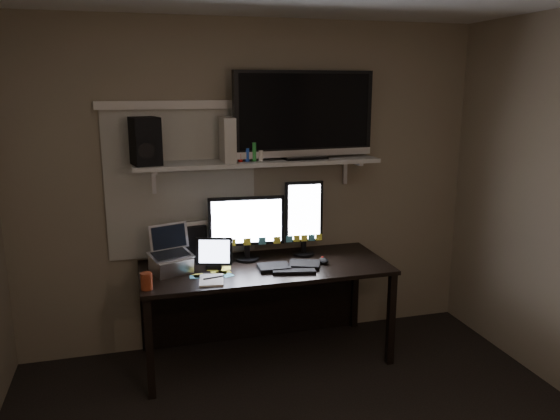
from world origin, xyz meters
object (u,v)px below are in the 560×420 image
object	(u,v)px
monitor_landscape	(247,228)
cup	(147,281)
desk	(262,283)
keyboard	(289,266)
tv	(304,115)
speaker	(145,141)
tablet	(214,253)
laptop	(170,251)
mouse	(324,261)
game_console	(227,139)
monitor_portrait	(304,218)

from	to	relation	value
monitor_landscape	cup	distance (m)	0.88
desk	keyboard	bearing A→B (deg)	-53.83
tv	speaker	xyz separation A→B (m)	(-1.15, -0.02, -0.16)
tablet	tv	bearing A→B (deg)	27.86
tablet	laptop	bearing A→B (deg)	-160.83
monitor_landscape	tablet	world-z (taller)	monitor_landscape
mouse	game_console	distance (m)	1.13
keyboard	speaker	xyz separation A→B (m)	(-0.96, 0.26, 0.90)
laptop	speaker	xyz separation A→B (m)	(-0.13, 0.14, 0.75)
speaker	desk	bearing A→B (deg)	-15.66
desk	laptop	size ratio (longest dim) A/B	5.58
tv	game_console	size ratio (longest dim) A/B	3.40
keyboard	mouse	xyz separation A→B (m)	(0.27, 0.03, 0.01)
speaker	game_console	bearing A→B (deg)	-10.16
desk	tv	xyz separation A→B (m)	(0.35, 0.07, 1.25)
keyboard	mouse	bearing A→B (deg)	17.97
mouse	speaker	bearing A→B (deg)	173.90
game_console	speaker	bearing A→B (deg)	-177.21
mouse	monitor_landscape	bearing A→B (deg)	161.10
laptop	desk	bearing A→B (deg)	-10.86
keyboard	speaker	size ratio (longest dim) A/B	1.41
monitor_portrait	mouse	size ratio (longest dim) A/B	5.46
tablet	tv	distance (m)	1.21
game_console	cup	bearing A→B (deg)	-143.73
monitor_portrait	keyboard	world-z (taller)	monitor_portrait
game_console	speaker	size ratio (longest dim) A/B	0.97
game_console	speaker	world-z (taller)	speaker
laptop	cup	bearing A→B (deg)	-141.02
monitor_landscape	monitor_portrait	xyz separation A→B (m)	(0.45, 0.01, 0.05)
monitor_portrait	speaker	size ratio (longest dim) A/B	1.80
tv	speaker	world-z (taller)	tv
laptop	keyboard	bearing A→B (deg)	-26.98
tablet	speaker	bearing A→B (deg)	179.81
mouse	tablet	bearing A→B (deg)	177.10
keyboard	laptop	size ratio (longest dim) A/B	1.43
mouse	game_console	xyz separation A→B (m)	(-0.66, 0.25, 0.89)
cup	speaker	xyz separation A→B (m)	(0.05, 0.43, 0.86)
monitor_landscape	laptop	xyz separation A→B (m)	(-0.57, -0.14, -0.09)
desk	tablet	world-z (taller)	tablet
monitor_portrait	mouse	distance (m)	0.37
cup	tv	distance (m)	1.64
monitor_portrait	laptop	xyz separation A→B (m)	(-1.02, -0.15, -0.13)
monitor_landscape	keyboard	xyz separation A→B (m)	(0.26, -0.26, -0.23)
keyboard	tv	world-z (taller)	tv
monitor_portrait	desk	bearing A→B (deg)	-168.49
speaker	mouse	bearing A→B (deg)	-22.94
desk	speaker	distance (m)	1.35
mouse	laptop	xyz separation A→B (m)	(-1.11, 0.09, 0.14)
monitor_portrait	tablet	bearing A→B (deg)	-166.57
monitor_portrait	tablet	world-z (taller)	monitor_portrait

